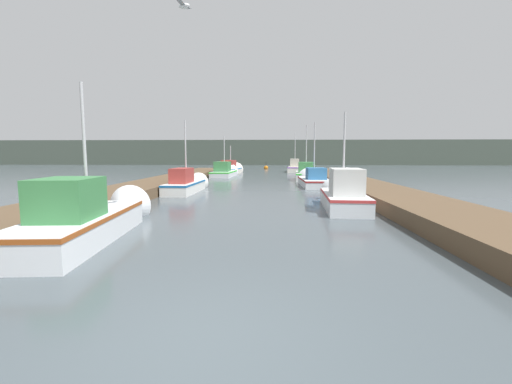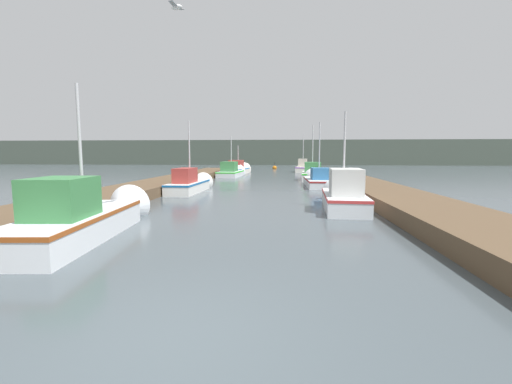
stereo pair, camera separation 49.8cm
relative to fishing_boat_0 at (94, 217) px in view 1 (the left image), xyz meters
name	(u,v)px [view 1 (the left image)]	position (x,y,z in m)	size (l,w,h in m)	color
ground_plane	(197,342)	(3.88, -5.08, -0.51)	(200.00, 200.00, 0.00)	#424C51
dock_left	(151,186)	(-2.34, 10.92, -0.24)	(2.82, 40.00, 0.53)	brown
dock_right	(365,187)	(10.10, 10.92, -0.24)	(2.82, 40.00, 0.53)	brown
distant_shore_ridge	(267,153)	(3.88, 64.67, 1.89)	(120.00, 16.00, 4.79)	#424C42
fishing_boat_0	(94,217)	(0.00, 0.00, 0.00)	(2.04, 6.31, 4.32)	silver
fishing_boat_1	(342,194)	(7.64, 5.20, 0.01)	(1.81, 5.28, 4.19)	silver
fishing_boat_2	(188,184)	(-0.09, 10.71, -0.06)	(1.51, 5.55, 4.38)	silver
fishing_boat_3	(313,180)	(7.65, 14.99, -0.13)	(1.86, 5.78, 4.83)	silver
fishing_boat_4	(306,174)	(7.67, 20.23, -0.02)	(2.00, 5.70, 4.99)	silver
fishing_boat_5	(225,172)	(0.31, 24.11, -0.07)	(2.10, 5.73, 4.41)	silver
fishing_boat_6	(231,169)	(0.33, 28.90, -0.04)	(2.30, 5.98, 3.58)	silver
fishing_boat_7	(295,168)	(7.63, 33.05, -0.03)	(2.06, 5.98, 5.02)	silver
mooring_piling_0	(350,183)	(8.94, 9.59, 0.13)	(0.31, 0.31, 1.25)	#473523
mooring_piling_1	(228,165)	(-1.15, 37.78, 0.11)	(0.30, 0.30, 1.22)	#473523
mooring_piling_3	(347,181)	(8.87, 9.89, 0.21)	(0.28, 0.28, 1.43)	#473523
channel_buoy	(266,168)	(4.02, 40.01, -0.33)	(0.62, 0.62, 1.12)	#BF6513
seagull_lead	(184,6)	(2.64, -0.27, 5.19)	(0.31, 0.56, 0.12)	white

